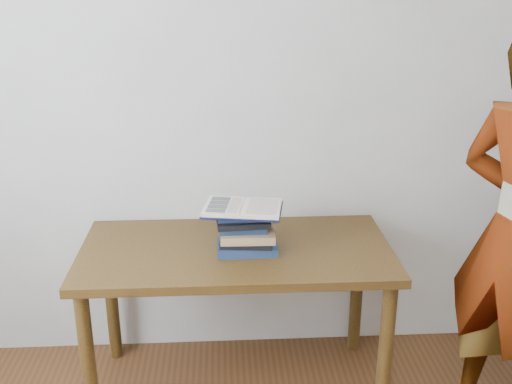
{
  "coord_description": "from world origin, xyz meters",
  "views": [
    {
      "loc": [
        -0.02,
        -0.95,
        1.82
      ],
      "look_at": [
        0.11,
        1.29,
        1.0
      ],
      "focal_mm": 42.0,
      "sensor_mm": 36.0,
      "label": 1
    }
  ],
  "objects": [
    {
      "name": "book_stack",
      "position": [
        0.07,
        1.35,
        0.81
      ],
      "size": [
        0.26,
        0.2,
        0.18
      ],
      "color": "navy",
      "rests_on": "desk"
    },
    {
      "name": "desk",
      "position": [
        0.03,
        1.38,
        0.62
      ],
      "size": [
        1.33,
        0.67,
        0.71
      ],
      "color": "#493112",
      "rests_on": "ground"
    },
    {
      "name": "open_book",
      "position": [
        0.06,
        1.34,
        0.91
      ],
      "size": [
        0.35,
        0.27,
        0.03
      ],
      "rotation": [
        0.0,
        0.0,
        -0.16
      ],
      "color": "black",
      "rests_on": "book_stack"
    },
    {
      "name": "room_shell",
      "position": [
        -0.08,
        0.01,
        1.63
      ],
      "size": [
        3.54,
        3.54,
        2.62
      ],
      "color": "beige",
      "rests_on": "ground"
    }
  ]
}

